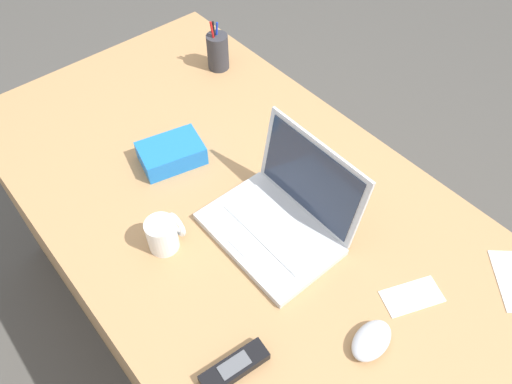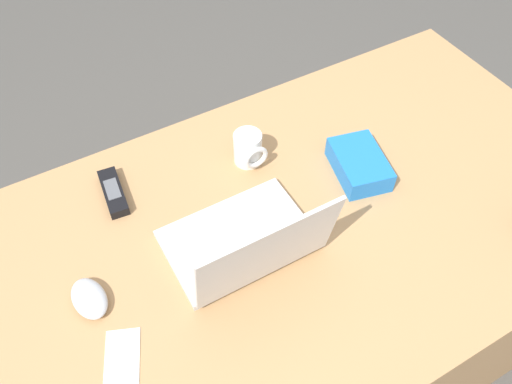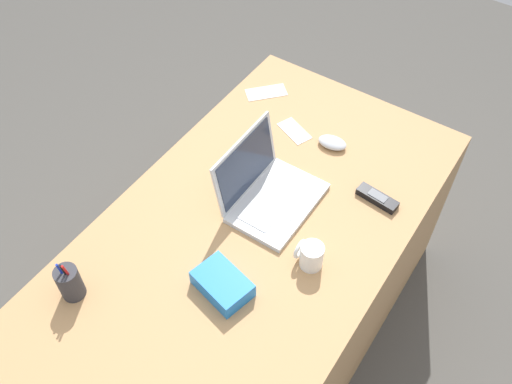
% 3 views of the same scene
% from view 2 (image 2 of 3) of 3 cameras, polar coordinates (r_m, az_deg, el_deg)
% --- Properties ---
extents(ground_plane, '(6.00, 6.00, 0.00)m').
position_cam_2_polar(ground_plane, '(1.84, 2.91, -16.68)').
color(ground_plane, '#4C4944').
extents(desk, '(1.59, 0.87, 0.73)m').
position_cam_2_polar(desk, '(1.51, 3.47, -11.40)').
color(desk, tan).
rests_on(desk, ground).
extents(laptop, '(0.32, 0.25, 0.22)m').
position_cam_2_polar(laptop, '(1.11, -0.97, -5.63)').
color(laptop, silver).
rests_on(laptop, desk).
extents(computer_mouse, '(0.08, 0.11, 0.03)m').
position_cam_2_polar(computer_mouse, '(1.13, -17.79, -11.04)').
color(computer_mouse, silver).
rests_on(computer_mouse, desk).
extents(coffee_mug_white, '(0.07, 0.08, 0.09)m').
position_cam_2_polar(coffee_mug_white, '(1.29, -1.01, 4.66)').
color(coffee_mug_white, white).
rests_on(coffee_mug_white, desk).
extents(cordless_phone, '(0.06, 0.15, 0.03)m').
position_cam_2_polar(cordless_phone, '(1.28, -15.36, -0.03)').
color(cordless_phone, black).
rests_on(cordless_phone, desk).
extents(snack_bag, '(0.15, 0.19, 0.06)m').
position_cam_2_polar(snack_bag, '(1.30, 11.23, 2.99)').
color(snack_bag, blue).
rests_on(snack_bag, desk).
extents(paper_note_near_laptop, '(0.11, 0.15, 0.00)m').
position_cam_2_polar(paper_note_near_laptop, '(1.07, -14.46, -17.56)').
color(paper_note_near_laptop, white).
rests_on(paper_note_near_laptop, desk).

